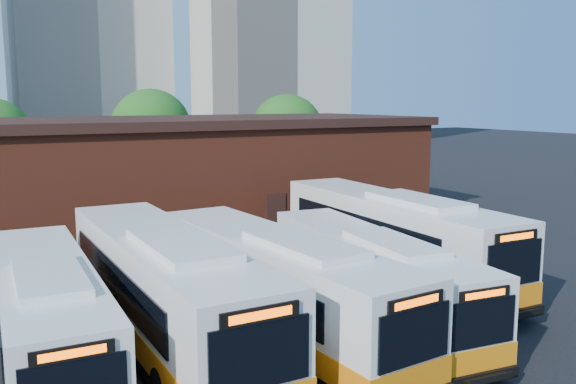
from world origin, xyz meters
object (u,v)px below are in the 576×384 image
bus_farwest (48,321)px  transit_worker (485,313)px  bus_mideast (371,281)px  bus_east (392,240)px  bus_midwest (277,290)px  bus_west (165,295)px

bus_farwest → transit_worker: 12.94m
transit_worker → bus_mideast: bearing=44.6°
bus_farwest → bus_mideast: 10.12m
bus_east → transit_worker: size_ratio=7.72×
bus_farwest → bus_east: (13.85, 2.47, 0.24)m
bus_east → transit_worker: 6.94m
bus_midwest → bus_mideast: bearing=-9.8°
bus_farwest → bus_east: bus_east is taller
bus_midwest → bus_east: size_ratio=0.93×
bus_farwest → bus_west: bearing=2.1°
bus_farwest → bus_midwest: bearing=-5.5°
bus_west → bus_midwest: bearing=-15.4°
bus_farwest → bus_mideast: bearing=-4.8°
transit_worker → bus_west: bearing=73.2°
bus_west → bus_mideast: size_ratio=1.16×
bus_mideast → transit_worker: (2.17, -3.00, -0.54)m
bus_west → bus_east: bus_east is taller
bus_farwest → transit_worker: bearing=-16.9°
bus_farwest → bus_east: bearing=12.3°
bus_midwest → bus_farwest: bearing=168.1°
bus_west → transit_worker: size_ratio=7.63×
bus_midwest → transit_worker: bus_midwest is taller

